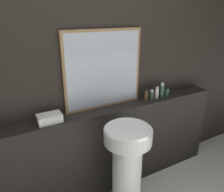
% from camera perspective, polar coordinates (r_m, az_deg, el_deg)
% --- Properties ---
extents(wall_back, '(8.00, 0.06, 2.50)m').
position_cam_1_polar(wall_back, '(2.15, -5.22, 4.37)').
color(wall_back, black).
rests_on(wall_back, ground_plane).
extents(vanity_counter, '(2.91, 0.20, 0.96)m').
position_cam_1_polar(vanity_counter, '(2.38, -3.27, -14.50)').
color(vanity_counter, black).
rests_on(vanity_counter, ground_plane).
extents(pedestal_sink, '(0.42, 0.42, 0.94)m').
position_cam_1_polar(pedestal_sink, '(2.10, 3.94, -17.65)').
color(pedestal_sink, white).
rests_on(pedestal_sink, ground_plane).
extents(mirror, '(0.81, 0.03, 0.76)m').
position_cam_1_polar(mirror, '(2.12, -2.19, 6.85)').
color(mirror, '#937047').
rests_on(mirror, vanity_counter).
extents(towel_stack, '(0.21, 0.13, 0.07)m').
position_cam_1_polar(towel_stack, '(1.99, -16.00, -5.59)').
color(towel_stack, white).
rests_on(towel_stack, vanity_counter).
extents(shampoo_bottle, '(0.05, 0.05, 0.13)m').
position_cam_1_polar(shampoo_bottle, '(2.39, 8.90, 0.20)').
color(shampoo_bottle, '#4C3823').
rests_on(shampoo_bottle, vanity_counter).
extents(conditioner_bottle, '(0.05, 0.05, 0.11)m').
position_cam_1_polar(conditioner_bottle, '(2.44, 10.27, 0.27)').
color(conditioner_bottle, '#2D4C3D').
rests_on(conditioner_bottle, vanity_counter).
extents(lotion_bottle, '(0.04, 0.04, 0.13)m').
position_cam_1_polar(lotion_bottle, '(2.48, 11.60, 0.82)').
color(lotion_bottle, beige).
rests_on(lotion_bottle, vanity_counter).
extents(body_wash_bottle, '(0.05, 0.05, 0.17)m').
position_cam_1_polar(body_wash_bottle, '(2.52, 12.90, 1.42)').
color(body_wash_bottle, '#2D4C3D').
rests_on(body_wash_bottle, vanity_counter).
extents(hand_soap_bottle, '(0.05, 0.05, 0.10)m').
position_cam_1_polar(hand_soap_bottle, '(2.58, 14.13, 1.07)').
color(hand_soap_bottle, '#2D4C3D').
rests_on(hand_soap_bottle, vanity_counter).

